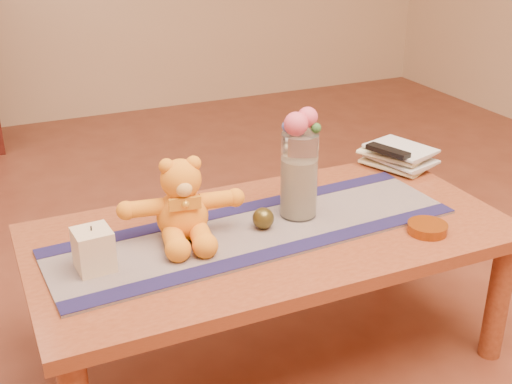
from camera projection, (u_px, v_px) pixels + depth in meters
name	position (u px, v px, depth m)	size (l,w,h in m)	color
floor	(270.00, 354.00, 2.12)	(5.50, 5.50, 0.00)	#5F2A1B
coffee_table_top	(271.00, 235.00, 1.94)	(1.40, 0.70, 0.04)	brown
table_leg_fr	(498.00, 300.00, 2.03)	(0.07, 0.07, 0.41)	brown
table_leg_bl	(43.00, 300.00, 2.03)	(0.07, 0.07, 0.41)	brown
table_leg_br	(389.00, 222.00, 2.51)	(0.07, 0.07, 0.41)	brown
persian_runner	(256.00, 231.00, 1.92)	(1.20, 0.35, 0.01)	#191D46
runner_border_near	(281.00, 251.00, 1.80)	(1.20, 0.06, 0.00)	#1A1541
runner_border_far	(234.00, 210.00, 2.03)	(1.20, 0.06, 0.00)	#1A1541
teddy_bear	(182.00, 200.00, 1.83)	(0.33, 0.27, 0.23)	orange
pillar_candle	(94.00, 250.00, 1.69)	(0.09, 0.09, 0.11)	beige
candle_wick	(91.00, 228.00, 1.67)	(0.00, 0.00, 0.01)	black
glass_vase	(299.00, 175.00, 1.95)	(0.11, 0.11, 0.26)	silver
potpourri_fill	(299.00, 187.00, 1.97)	(0.09, 0.09, 0.18)	beige
rose_left	(296.00, 124.00, 1.87)	(0.07, 0.07, 0.07)	#D74B64
rose_right	(308.00, 117.00, 1.89)	(0.06, 0.06, 0.06)	#D74B64
blue_flower_back	(298.00, 121.00, 1.92)	(0.04, 0.04, 0.04)	#5561B8
blue_flower_side	(288.00, 126.00, 1.89)	(0.04, 0.04, 0.04)	#5561B8
leaf_sprig	(316.00, 128.00, 1.89)	(0.03, 0.03, 0.03)	#33662D
bronze_ball	(263.00, 218.00, 1.91)	(0.06, 0.06, 0.06)	#483E18
book_bottom	(384.00, 170.00, 2.32)	(0.17, 0.22, 0.02)	beige
book_lower	(386.00, 165.00, 2.32)	(0.16, 0.22, 0.02)	beige
book_upper	(383.00, 160.00, 2.30)	(0.17, 0.22, 0.02)	beige
book_top	(386.00, 155.00, 2.30)	(0.16, 0.22, 0.02)	beige
tv_remote	(388.00, 151.00, 2.29)	(0.04, 0.16, 0.02)	black
amber_dish	(427.00, 228.00, 1.91)	(0.12, 0.12, 0.03)	#BF5914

